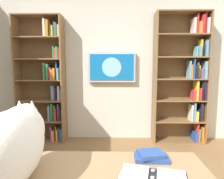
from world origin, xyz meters
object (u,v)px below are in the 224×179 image
at_px(bookshelf_left, 186,79).
at_px(bookshelf_right, 46,81).
at_px(cat, 13,143).
at_px(desk_book_stack, 151,156).
at_px(wall_mounted_tv, 112,67).
at_px(open_binder, 152,179).

bearing_deg(bookshelf_left, bookshelf_right, -0.04).
relative_size(bookshelf_left, cat, 3.37).
xyz_separation_m(bookshelf_left, cat, (1.67, 2.42, -0.15)).
distance_m(cat, desk_book_stack, 0.75).
relative_size(wall_mounted_tv, cat, 1.27).
height_order(bookshelf_right, wall_mounted_tv, bookshelf_right).
bearing_deg(cat, open_binder, -178.90).
relative_size(wall_mounted_tv, desk_book_stack, 4.18).
distance_m(wall_mounted_tv, open_binder, 2.56).
distance_m(bookshelf_right, open_binder, 2.79).
relative_size(bookshelf_right, wall_mounted_tv, 2.61).
distance_m(bookshelf_left, cat, 2.95).
xyz_separation_m(bookshelf_right, wall_mounted_tv, (-1.12, -0.08, 0.23)).
bearing_deg(bookshelf_right, cat, 106.43).
bearing_deg(open_binder, bookshelf_right, -60.34).
distance_m(bookshelf_right, wall_mounted_tv, 1.15).
height_order(wall_mounted_tv, desk_book_stack, wall_mounted_tv).
xyz_separation_m(cat, open_binder, (-0.66, -0.01, -0.18)).
relative_size(bookshelf_right, cat, 3.30).
bearing_deg(desk_book_stack, open_binder, 81.41).
bearing_deg(bookshelf_left, open_binder, 67.17).
xyz_separation_m(bookshelf_left, desk_book_stack, (0.98, 2.19, -0.32)).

